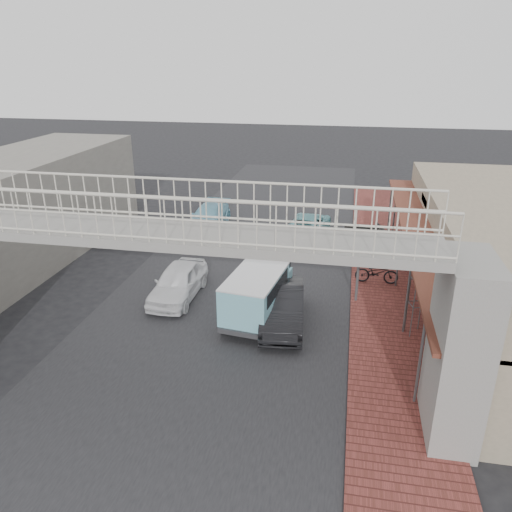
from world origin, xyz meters
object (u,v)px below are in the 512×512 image
at_px(angkot_far, 208,217).
at_px(dark_sedan, 283,306).
at_px(white_hatchback, 178,282).
at_px(angkot_curb, 309,224).
at_px(street_clock, 422,274).
at_px(motorcycle_far, 383,246).
at_px(angkot_van, 257,290).
at_px(arrow_sign, 382,239).
at_px(motorcycle_near, 377,272).

bearing_deg(angkot_far, dark_sedan, -58.21).
bearing_deg(white_hatchback, angkot_curb, 63.53).
bearing_deg(street_clock, white_hatchback, 155.66).
relative_size(angkot_far, motorcycle_far, 2.48).
height_order(dark_sedan, angkot_van, angkot_van).
bearing_deg(motorcycle_far, street_clock, -149.16).
xyz_separation_m(dark_sedan, motorcycle_far, (3.95, 7.51, -0.09)).
relative_size(angkot_curb, arrow_sign, 1.29).
relative_size(angkot_far, street_clock, 1.55).
bearing_deg(street_clock, dark_sedan, 164.17).
height_order(white_hatchback, arrow_sign, arrow_sign).
bearing_deg(angkot_van, dark_sedan, 0.92).
height_order(white_hatchback, dark_sedan, dark_sedan).
height_order(angkot_far, street_clock, street_clock).
bearing_deg(street_clock, motorcycle_near, 90.14).
distance_m(dark_sedan, angkot_van, 1.13).
bearing_deg(white_hatchback, motorcycle_near, 19.42).
distance_m(white_hatchback, street_clock, 9.60).
height_order(angkot_van, arrow_sign, arrow_sign).
bearing_deg(arrow_sign, motorcycle_far, 82.28).
bearing_deg(angkot_far, angkot_van, -62.27).
bearing_deg(dark_sedan, angkot_van, 167.54).
relative_size(dark_sedan, motorcycle_near, 2.34).
bearing_deg(angkot_curb, street_clock, 122.09).
bearing_deg(motorcycle_near, white_hatchback, 109.58).
relative_size(angkot_curb, motorcycle_far, 2.46).
bearing_deg(dark_sedan, motorcycle_near, 43.68).
height_order(motorcycle_far, arrow_sign, arrow_sign).
height_order(white_hatchback, street_clock, street_clock).
distance_m(white_hatchback, angkot_van, 3.82).
xyz_separation_m(motorcycle_near, street_clock, (1.21, -4.16, 1.84)).
height_order(motorcycle_near, arrow_sign, arrow_sign).
bearing_deg(white_hatchback, arrow_sign, 6.88).
distance_m(angkot_curb, motorcycle_far, 4.89).
bearing_deg(angkot_far, motorcycle_near, -31.45).
xyz_separation_m(dark_sedan, arrow_sign, (3.53, 2.29, 2.08)).
relative_size(angkot_curb, angkot_far, 0.99).
bearing_deg(motorcycle_near, angkot_van, 132.22).
distance_m(dark_sedan, street_clock, 5.08).
relative_size(motorcycle_far, arrow_sign, 0.52).
height_order(motorcycle_far, street_clock, street_clock).
xyz_separation_m(dark_sedan, angkot_curb, (0.01, 10.40, -0.12)).
relative_size(white_hatchback, angkot_curb, 0.95).
distance_m(white_hatchback, motorcycle_near, 8.61).
xyz_separation_m(angkot_van, motorcycle_far, (4.96, 7.39, -0.60)).
height_order(angkot_far, motorcycle_near, angkot_far).
distance_m(angkot_far, arrow_sign, 12.75).
xyz_separation_m(angkot_curb, motorcycle_far, (3.94, -2.88, 0.03)).
bearing_deg(angkot_van, white_hatchback, 168.09).
bearing_deg(dark_sedan, white_hatchback, 157.41).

